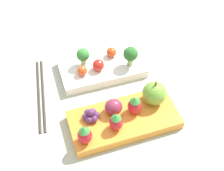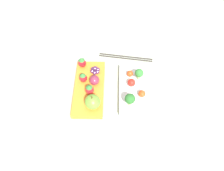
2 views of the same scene
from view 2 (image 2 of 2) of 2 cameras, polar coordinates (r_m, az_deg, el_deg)
ground_plane at (r=0.71m, az=-0.10°, el=-1.28°), size 4.00×4.00×0.00m
bento_box_savoury at (r=0.70m, az=6.54°, el=-1.06°), size 0.21×0.13×0.02m
bento_box_fruit at (r=0.70m, az=-6.52°, el=-0.78°), size 0.23×0.13×0.02m
broccoli_floret_0 at (r=0.69m, az=7.75°, el=3.47°), size 0.03×0.03×0.05m
broccoli_floret_1 at (r=0.63m, az=5.15°, el=-3.87°), size 0.03×0.03×0.05m
cherry_tomato_0 at (r=0.67m, az=8.54°, el=-2.32°), size 0.02×0.02×0.02m
cherry_tomato_1 at (r=0.69m, az=5.58°, el=0.83°), size 0.03×0.03×0.03m
cherry_tomato_2 at (r=0.71m, az=5.15°, el=3.41°), size 0.02×0.02×0.02m
apple at (r=0.63m, az=-5.55°, el=-4.69°), size 0.05×0.05×0.06m
strawberry_0 at (r=0.73m, az=-8.53°, el=6.49°), size 0.03×0.03×0.04m
strawberry_1 at (r=0.66m, az=-6.43°, el=-1.14°), size 0.03×0.03×0.04m
strawberry_2 at (r=0.69m, az=-8.25°, el=2.25°), size 0.03×0.03×0.04m
plum at (r=0.69m, az=-5.05°, el=1.53°), size 0.04×0.03×0.03m
grape_cluster at (r=0.72m, az=-4.86°, el=4.39°), size 0.04×0.03×0.03m
chopsticks_pair at (r=0.79m, az=3.92°, el=8.11°), size 0.02×0.21×0.01m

